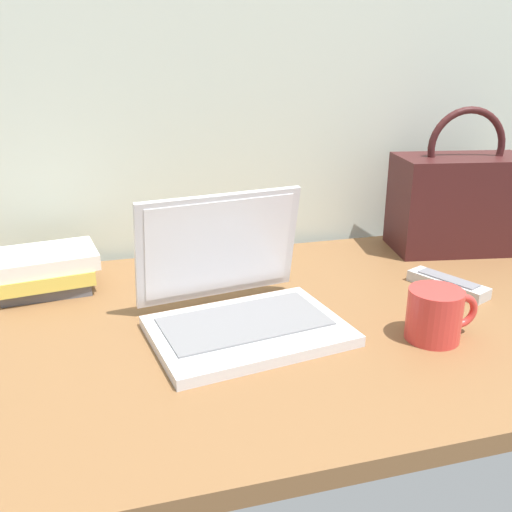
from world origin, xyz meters
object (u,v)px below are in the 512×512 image
object	(u,v)px
laptop	(238,300)
handbag	(460,201)
book_stack	(45,270)
remote_control_far	(448,284)
coffee_mug	(436,314)

from	to	relation	value
laptop	handbag	size ratio (longest dim) A/B	1.03
laptop	book_stack	xyz separation A→B (m)	(-0.33, 0.25, -0.00)
laptop	remote_control_far	xyz separation A→B (m)	(0.44, 0.04, -0.03)
laptop	handbag	bearing A→B (deg)	22.98
coffee_mug	handbag	size ratio (longest dim) A/B	0.37
laptop	coffee_mug	distance (m)	0.33
remote_control_far	book_stack	size ratio (longest dim) A/B	0.77
book_stack	laptop	bearing A→B (deg)	-37.29
laptop	handbag	distance (m)	0.65
laptop	remote_control_far	world-z (taller)	laptop
coffee_mug	remote_control_far	bearing A→B (deg)	50.83
remote_control_far	handbag	xyz separation A→B (m)	(0.16, 0.22, 0.10)
remote_control_far	coffee_mug	bearing A→B (deg)	-129.17
handbag	book_stack	bearing A→B (deg)	-179.75
laptop	remote_control_far	distance (m)	0.44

